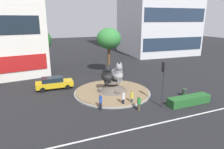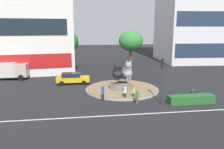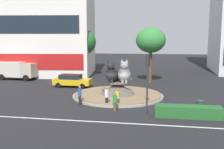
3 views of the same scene
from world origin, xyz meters
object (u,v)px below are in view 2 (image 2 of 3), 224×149
object	(u,v)px
delivery_box_truck	(8,70)
pedestrian_blue_shirt	(103,92)
pedestrian_white_shirt	(125,92)
broadleaf_tree_behind_island	(131,41)
cat_statue_black	(117,72)
cat_statue_grey	(127,72)
pedestrian_yellow_shirt	(134,92)
pedestrian_green_shirt	(137,96)
traffic_light_mast	(162,72)
second_tree_near_tower	(64,42)
litter_bin	(192,93)
sedan_on_far_lane	(72,78)

from	to	relation	value
delivery_box_truck	pedestrian_blue_shirt	bearing A→B (deg)	-39.98
pedestrian_blue_shirt	pedestrian_white_shirt	bearing A→B (deg)	29.59
broadleaf_tree_behind_island	pedestrian_blue_shirt	size ratio (longest dim) A/B	4.28
cat_statue_black	broadleaf_tree_behind_island	size ratio (longest dim) A/B	0.32
cat_statue_grey	pedestrian_yellow_shirt	world-z (taller)	cat_statue_grey
pedestrian_green_shirt	cat_statue_black	bearing A→B (deg)	-98.14
traffic_light_mast	cat_statue_black	bearing A→B (deg)	42.55
pedestrian_green_shirt	pedestrian_white_shirt	distance (m)	1.88
second_tree_near_tower	pedestrian_yellow_shirt	world-z (taller)	second_tree_near_tower
pedestrian_blue_shirt	pedestrian_yellow_shirt	bearing A→B (deg)	29.05
pedestrian_white_shirt	traffic_light_mast	bearing A→B (deg)	-113.50
pedestrian_yellow_shirt	traffic_light_mast	bearing A→B (deg)	-106.14
cat_statue_black	pedestrian_yellow_shirt	xyz separation A→B (m)	(1.26, -4.24, -1.53)
broadleaf_tree_behind_island	traffic_light_mast	bearing A→B (deg)	-89.47
pedestrian_white_shirt	delivery_box_truck	xyz separation A→B (m)	(-16.43, 12.99, 0.57)
second_tree_near_tower	delivery_box_truck	size ratio (longest dim) A/B	1.27
broadleaf_tree_behind_island	pedestrian_green_shirt	distance (m)	15.85
delivery_box_truck	pedestrian_white_shirt	bearing A→B (deg)	-35.28
broadleaf_tree_behind_island	second_tree_near_tower	bearing A→B (deg)	159.43
delivery_box_truck	cat_statue_black	bearing A→B (deg)	-25.46
cat_statue_grey	pedestrian_yellow_shirt	xyz separation A→B (m)	(-0.10, -4.21, -1.57)
pedestrian_yellow_shirt	litter_bin	distance (m)	7.17
pedestrian_white_shirt	pedestrian_blue_shirt	distance (m)	2.55
broadleaf_tree_behind_island	delivery_box_truck	world-z (taller)	broadleaf_tree_behind_island
cat_statue_black	sedan_on_far_lane	bearing A→B (deg)	-122.39
delivery_box_truck	litter_bin	xyz separation A→B (m)	(24.60, -13.15, -1.06)
broadleaf_tree_behind_island	litter_bin	xyz separation A→B (m)	(4.58, -13.40, -5.42)
pedestrian_green_shirt	delivery_box_truck	world-z (taller)	delivery_box_truck
cat_statue_black	litter_bin	xyz separation A→B (m)	(8.41, -4.36, -1.96)
traffic_light_mast	pedestrian_blue_shirt	world-z (taller)	traffic_light_mast
delivery_box_truck	broadleaf_tree_behind_island	bearing A→B (deg)	3.76
pedestrian_yellow_shirt	pedestrian_white_shirt	size ratio (longest dim) A/B	0.93
cat_statue_black	second_tree_near_tower	world-z (taller)	second_tree_near_tower
pedestrian_blue_shirt	broadleaf_tree_behind_island	bearing A→B (deg)	95.37
pedestrian_blue_shirt	litter_bin	size ratio (longest dim) A/B	1.99
cat_statue_black	pedestrian_yellow_shirt	distance (m)	4.68
pedestrian_yellow_shirt	pedestrian_green_shirt	world-z (taller)	pedestrian_yellow_shirt
traffic_light_mast	pedestrian_green_shirt	size ratio (longest dim) A/B	3.07
pedestrian_green_shirt	pedestrian_blue_shirt	xyz separation A→B (m)	(-3.57, 1.60, 0.13)
cat_statue_grey	pedestrian_white_shirt	xyz separation A→B (m)	(-1.12, -4.17, -1.51)
pedestrian_green_shirt	pedestrian_blue_shirt	world-z (taller)	pedestrian_blue_shirt
cat_statue_grey	second_tree_near_tower	world-z (taller)	second_tree_near_tower
pedestrian_yellow_shirt	delivery_box_truck	distance (m)	21.79
pedestrian_white_shirt	pedestrian_blue_shirt	xyz separation A→B (m)	(-2.55, 0.03, 0.02)
sedan_on_far_lane	second_tree_near_tower	bearing A→B (deg)	101.19
second_tree_near_tower	pedestrian_green_shirt	world-z (taller)	second_tree_near_tower
traffic_light_mast	second_tree_near_tower	world-z (taller)	second_tree_near_tower
broadleaf_tree_behind_island	pedestrian_white_shirt	xyz separation A→B (m)	(-3.59, -13.24, -4.94)
cat_statue_grey	broadleaf_tree_behind_island	distance (m)	10.01
sedan_on_far_lane	cat_statue_grey	bearing A→B (deg)	-29.94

